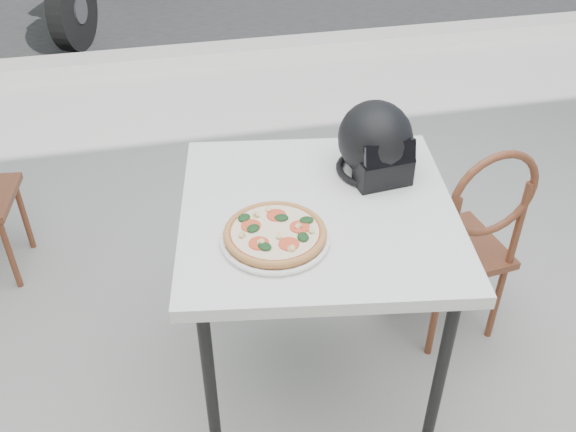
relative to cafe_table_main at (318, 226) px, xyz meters
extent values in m
plane|color=#9E9C96|center=(0.07, 0.12, -0.75)|extent=(80.00, 80.00, 0.00)
cube|color=gray|center=(0.07, 3.12, -0.69)|extent=(30.00, 0.25, 0.12)
cube|color=silver|center=(0.00, 0.00, 0.05)|extent=(0.99, 0.99, 0.04)
cylinder|color=black|center=(-0.41, -0.30, -0.36)|extent=(0.04, 0.04, 0.78)
cylinder|color=black|center=(0.30, -0.41, -0.36)|extent=(0.04, 0.04, 0.78)
cylinder|color=black|center=(-0.30, 0.41, -0.36)|extent=(0.04, 0.04, 0.78)
cylinder|color=black|center=(0.41, 0.30, -0.36)|extent=(0.04, 0.04, 0.78)
cylinder|color=white|center=(-0.17, -0.14, 0.08)|extent=(0.41, 0.41, 0.01)
torus|color=white|center=(-0.17, -0.14, 0.09)|extent=(0.42, 0.42, 0.02)
cylinder|color=#BD7E45|center=(-0.17, -0.14, 0.10)|extent=(0.34, 0.34, 0.01)
torus|color=#BD7E45|center=(-0.17, -0.14, 0.11)|extent=(0.35, 0.35, 0.02)
cylinder|color=red|center=(-0.17, -0.14, 0.11)|extent=(0.31, 0.31, 0.00)
cylinder|color=#F8E2BE|center=(-0.17, -0.14, 0.11)|extent=(0.30, 0.30, 0.00)
cylinder|color=#D94426|center=(-0.09, -0.14, 0.12)|extent=(0.07, 0.07, 0.00)
cylinder|color=#D94426|center=(-0.15, -0.07, 0.12)|extent=(0.07, 0.07, 0.00)
cylinder|color=#D94426|center=(-0.23, -0.10, 0.12)|extent=(0.07, 0.07, 0.00)
cylinder|color=#D94426|center=(-0.22, -0.19, 0.12)|extent=(0.07, 0.07, 0.00)
cylinder|color=#D94426|center=(-0.14, -0.21, 0.12)|extent=(0.07, 0.07, 0.00)
ellipsoid|color=#133516|center=(-0.14, -0.08, 0.12)|extent=(0.05, 0.04, 0.01)
ellipsoid|color=#133516|center=(-0.23, -0.12, 0.12)|extent=(0.05, 0.05, 0.01)
ellipsoid|color=#133516|center=(-0.10, -0.19, 0.12)|extent=(0.04, 0.05, 0.01)
ellipsoid|color=#133516|center=(-0.21, -0.21, 0.12)|extent=(0.05, 0.05, 0.01)
ellipsoid|color=#133516|center=(-0.07, -0.11, 0.12)|extent=(0.04, 0.04, 0.01)
ellipsoid|color=#133516|center=(-0.25, -0.06, 0.12)|extent=(0.05, 0.05, 0.01)
cylinder|color=beige|center=(-0.16, -0.17, 0.12)|extent=(0.02, 0.03, 0.02)
cylinder|color=beige|center=(-0.21, -0.06, 0.12)|extent=(0.03, 0.03, 0.02)
cylinder|color=beige|center=(-0.10, -0.14, 0.12)|extent=(0.03, 0.02, 0.02)
cylinder|color=beige|center=(-0.17, -0.04, 0.12)|extent=(0.02, 0.02, 0.02)
cylinder|color=beige|center=(-0.14, -0.23, 0.12)|extent=(0.03, 0.03, 0.02)
cylinder|color=beige|center=(-0.27, -0.14, 0.12)|extent=(0.03, 0.03, 0.02)
cylinder|color=beige|center=(-0.07, -0.17, 0.12)|extent=(0.02, 0.02, 0.02)
cylinder|color=beige|center=(-0.22, -0.19, 0.12)|extent=(0.03, 0.03, 0.02)
ellipsoid|color=black|center=(0.23, 0.17, 0.20)|extent=(0.27, 0.29, 0.26)
cube|color=black|center=(0.24, 0.09, 0.12)|extent=(0.19, 0.11, 0.10)
torus|color=black|center=(0.23, 0.17, 0.09)|extent=(0.28, 0.28, 0.02)
cube|color=black|center=(0.25, 0.05, 0.21)|extent=(0.18, 0.05, 0.08)
cube|color=brown|center=(0.62, 0.18, -0.35)|extent=(0.40, 0.40, 0.03)
cylinder|color=brown|center=(0.74, 0.34, -0.56)|extent=(0.03, 0.03, 0.39)
cylinder|color=brown|center=(0.46, 0.31, -0.56)|extent=(0.03, 0.03, 0.39)
cylinder|color=brown|center=(0.78, 0.06, -0.56)|extent=(0.03, 0.03, 0.39)
cylinder|color=brown|center=(0.49, 0.02, -0.56)|extent=(0.03, 0.03, 0.39)
cylinder|color=brown|center=(0.78, 0.05, -0.16)|extent=(0.03, 0.03, 0.37)
cylinder|color=brown|center=(0.49, 0.01, -0.16)|extent=(0.03, 0.03, 0.37)
torus|color=brown|center=(0.64, 0.03, 0.01)|extent=(0.35, 0.07, 0.35)
cylinder|color=brown|center=(-1.15, 1.08, -0.56)|extent=(0.03, 0.03, 0.39)
cylinder|color=brown|center=(-1.18, 0.80, -0.56)|extent=(0.03, 0.03, 0.39)
cylinder|color=black|center=(-1.02, 3.62, -0.43)|extent=(0.35, 0.64, 0.64)
cylinder|color=gray|center=(-1.02, 3.62, -0.43)|extent=(0.22, 0.25, 0.21)
camera|label=1|loc=(-0.45, -1.58, 1.27)|focal=40.00mm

